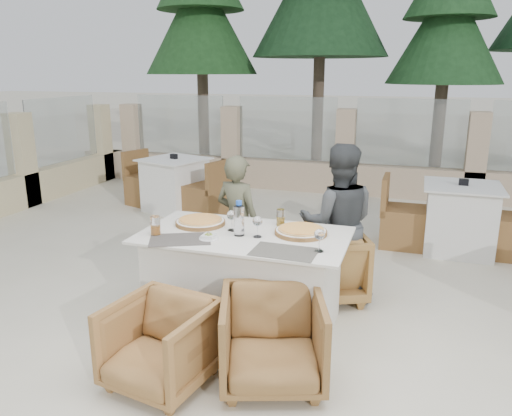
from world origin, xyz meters
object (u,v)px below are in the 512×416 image
(pizza_left, at_px, (200,221))
(armchair_near_right, at_px, (272,339))
(dining_table, at_px, (244,280))
(beer_glass_left, at_px, (155,226))
(diner_left, at_px, (238,222))
(diner_right, at_px, (338,223))
(wine_glass_corner, at_px, (319,239))
(armchair_far_right, at_px, (324,264))
(pizza_right, at_px, (301,231))
(armchair_near_left, at_px, (160,344))
(bg_table_a, at_px, (175,185))
(wine_glass_centre, at_px, (232,219))
(beer_glass_right, at_px, (281,217))
(water_bottle, at_px, (239,218))
(bg_table_b, at_px, (460,219))
(armchair_far_left, at_px, (234,257))
(olive_dish, at_px, (209,236))
(wine_glass_near, at_px, (257,225))

(pizza_left, xyz_separation_m, armchair_near_right, (0.85, -0.81, -0.49))
(dining_table, relative_size, beer_glass_left, 10.87)
(diner_left, height_order, diner_right, diner_right)
(dining_table, bearing_deg, wine_glass_corner, -18.34)
(armchair_far_right, bearing_deg, pizza_left, 8.52)
(pizza_right, height_order, armchair_near_left, pizza_right)
(armchair_near_right, height_order, bg_table_a, bg_table_a)
(armchair_far_right, relative_size, armchair_near_right, 1.03)
(wine_glass_centre, xyz_separation_m, armchair_near_right, (0.55, -0.73, -0.55))
(pizza_left, bearing_deg, beer_glass_left, -121.02)
(wine_glass_centre, height_order, beer_glass_right, wine_glass_centre)
(beer_glass_left, height_order, diner_right, diner_right)
(beer_glass_left, relative_size, armchair_far_right, 0.21)
(pizza_left, height_order, beer_glass_left, beer_glass_left)
(dining_table, relative_size, armchair_near_right, 2.37)
(water_bottle, xyz_separation_m, bg_table_b, (1.77, 2.40, -0.52))
(beer_glass_right, relative_size, bg_table_b, 0.08)
(armchair_far_left, distance_m, diner_left, 0.37)
(armchair_near_right, xyz_separation_m, bg_table_a, (-2.52, 3.62, 0.08))
(pizza_left, relative_size, bg_table_b, 0.25)
(armchair_far_right, xyz_separation_m, diner_left, (-0.82, 0.01, 0.31))
(armchair_far_right, bearing_deg, wine_glass_corner, 73.76)
(beer_glass_right, xyz_separation_m, diner_right, (0.40, 0.43, -0.14))
(armchair_far_left, relative_size, armchair_far_right, 0.84)
(pizza_left, distance_m, wine_glass_centre, 0.32)
(pizza_left, relative_size, water_bottle, 1.49)
(pizza_left, bearing_deg, bg_table_a, 120.63)
(armchair_far_right, bearing_deg, wine_glass_centre, 22.85)
(bg_table_a, bearing_deg, armchair_far_right, -22.83)
(pizza_left, bearing_deg, armchair_far_right, 31.93)
(diner_left, xyz_separation_m, bg_table_a, (-1.78, 2.22, -0.24))
(beer_glass_left, bearing_deg, pizza_left, 58.98)
(armchair_far_left, height_order, armchair_near_left, armchair_near_left)
(beer_glass_right, distance_m, armchair_near_left, 1.42)
(water_bottle, relative_size, olive_dish, 2.50)
(bg_table_a, bearing_deg, olive_dish, -41.27)
(wine_glass_centre, relative_size, armchair_far_left, 0.31)
(water_bottle, bearing_deg, armchair_far_right, 54.61)
(dining_table, xyz_separation_m, olive_dish, (-0.21, -0.19, 0.41))
(olive_dish, bearing_deg, water_bottle, 39.20)
(wine_glass_corner, bearing_deg, pizza_left, 162.25)
(water_bottle, xyz_separation_m, armchair_near_right, (0.45, -0.63, -0.60))
(pizza_right, bearing_deg, wine_glass_near, -149.87)
(armchair_near_left, xyz_separation_m, diner_left, (-0.06, 1.64, 0.34))
(pizza_left, xyz_separation_m, armchair_near_left, (0.17, -1.05, -0.51))
(pizza_right, relative_size, diner_left, 0.32)
(olive_dish, relative_size, diner_left, 0.09)
(armchair_far_left, xyz_separation_m, diner_right, (0.98, -0.02, 0.43))
(wine_glass_corner, height_order, bg_table_b, wine_glass_corner)
(diner_left, bearing_deg, wine_glass_corner, 151.70)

